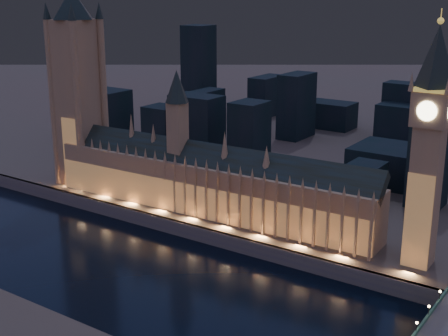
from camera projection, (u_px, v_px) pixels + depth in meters
The scene contains 6 objects.
ground_plane at pixel (150, 269), 297.51m from camera, with size 2000.00×2000.00×0.00m, color black.
embankment_wall at pixel (201, 234), 328.82m from camera, with size 2000.00×2.50×8.00m, color #4E4A57.
palace_of_westminster at pixel (205, 180), 345.57m from camera, with size 202.00×26.98×78.00m.
victoria_tower at pixel (77, 80), 385.40m from camera, with size 31.68×31.68×132.75m.
elizabeth_tower at pixel (430, 128), 267.76m from camera, with size 18.00×18.00×113.30m.
city_backdrop at pixel (397, 123), 467.05m from camera, with size 458.17×215.63×84.75m.
Camera 1 is at (182.97, -204.12, 130.22)m, focal length 50.00 mm.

